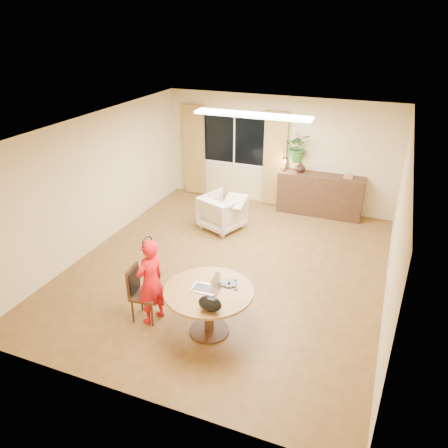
% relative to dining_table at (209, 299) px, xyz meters
% --- Properties ---
extents(floor, '(6.50, 6.50, 0.00)m').
position_rel_dining_table_xyz_m(floor, '(-0.39, 1.79, -0.57)').
color(floor, brown).
rests_on(floor, ground).
extents(ceiling, '(6.50, 6.50, 0.00)m').
position_rel_dining_table_xyz_m(ceiling, '(-0.39, 1.79, 2.03)').
color(ceiling, white).
rests_on(ceiling, wall_back).
extents(wall_back, '(5.50, 0.00, 5.50)m').
position_rel_dining_table_xyz_m(wall_back, '(-0.39, 5.04, 0.73)').
color(wall_back, beige).
rests_on(wall_back, floor).
extents(wall_left, '(0.00, 6.50, 6.50)m').
position_rel_dining_table_xyz_m(wall_left, '(-3.14, 1.79, 0.73)').
color(wall_left, beige).
rests_on(wall_left, floor).
extents(wall_right, '(0.00, 6.50, 6.50)m').
position_rel_dining_table_xyz_m(wall_right, '(2.36, 1.79, 0.73)').
color(wall_right, beige).
rests_on(wall_right, floor).
extents(window, '(1.70, 0.03, 1.30)m').
position_rel_dining_table_xyz_m(window, '(-1.49, 5.02, 0.93)').
color(window, white).
rests_on(window, wall_back).
extents(curtain_left, '(0.55, 0.08, 2.25)m').
position_rel_dining_table_xyz_m(curtain_left, '(-2.54, 4.94, 0.57)').
color(curtain_left, olive).
rests_on(curtain_left, wall_back).
extents(curtain_right, '(0.55, 0.08, 2.25)m').
position_rel_dining_table_xyz_m(curtain_right, '(-0.44, 4.94, 0.57)').
color(curtain_right, olive).
rests_on(curtain_right, wall_back).
extents(ceiling_panel, '(2.20, 0.35, 0.05)m').
position_rel_dining_table_xyz_m(ceiling_panel, '(-0.39, 2.99, 1.99)').
color(ceiling_panel, white).
rests_on(ceiling_panel, ceiling).
extents(dining_table, '(1.28, 1.28, 0.73)m').
position_rel_dining_table_xyz_m(dining_table, '(0.00, 0.00, 0.00)').
color(dining_table, brown).
rests_on(dining_table, floor).
extents(dining_chair, '(0.47, 0.43, 0.89)m').
position_rel_dining_table_xyz_m(dining_chair, '(-1.01, -0.06, -0.13)').
color(dining_chair, black).
rests_on(dining_chair, floor).
extents(child, '(0.58, 0.47, 1.37)m').
position_rel_dining_table_xyz_m(child, '(-0.91, -0.06, 0.11)').
color(child, red).
rests_on(child, floor).
extents(laptop, '(0.39, 0.26, 0.26)m').
position_rel_dining_table_xyz_m(laptop, '(-0.06, 0.00, 0.28)').
color(laptop, '#B7B7BC').
rests_on(laptop, dining_table).
extents(tumbler, '(0.09, 0.09, 0.12)m').
position_rel_dining_table_xyz_m(tumbler, '(0.02, 0.28, 0.21)').
color(tumbler, white).
rests_on(tumbler, dining_table).
extents(wine_glass, '(0.08, 0.08, 0.20)m').
position_rel_dining_table_xyz_m(wine_glass, '(0.35, 0.15, 0.25)').
color(wine_glass, white).
rests_on(wine_glass, dining_table).
extents(pot_lid, '(0.24, 0.24, 0.04)m').
position_rel_dining_table_xyz_m(pot_lid, '(0.21, 0.25, 0.17)').
color(pot_lid, white).
rests_on(pot_lid, dining_table).
extents(handbag, '(0.36, 0.24, 0.22)m').
position_rel_dining_table_xyz_m(handbag, '(0.21, -0.43, 0.26)').
color(handbag, black).
rests_on(handbag, dining_table).
extents(armchair, '(1.05, 1.06, 0.75)m').
position_rel_dining_table_xyz_m(armchair, '(-1.11, 3.28, -0.20)').
color(armchair, beige).
rests_on(armchair, floor).
extents(throw, '(0.45, 0.55, 0.03)m').
position_rel_dining_table_xyz_m(throw, '(-0.82, 3.26, 0.20)').
color(throw, beige).
rests_on(throw, armchair).
extents(sideboard, '(1.92, 0.47, 0.96)m').
position_rel_dining_table_xyz_m(sideboard, '(0.70, 4.80, -0.09)').
color(sideboard, black).
rests_on(sideboard, floor).
extents(vase, '(0.28, 0.28, 0.25)m').
position_rel_dining_table_xyz_m(vase, '(0.20, 4.80, 0.51)').
color(vase, black).
rests_on(vase, sideboard).
extents(bouquet, '(0.67, 0.60, 0.66)m').
position_rel_dining_table_xyz_m(bouquet, '(0.11, 4.80, 0.97)').
color(bouquet, '#2D5D23').
rests_on(bouquet, vase).
extents(book_stack, '(0.23, 0.18, 0.09)m').
position_rel_dining_table_xyz_m(book_stack, '(1.28, 4.80, 0.43)').
color(book_stack, '#885B45').
rests_on(book_stack, sideboard).
extents(desk_lamp, '(0.14, 0.14, 0.34)m').
position_rel_dining_table_xyz_m(desk_lamp, '(-0.15, 4.75, 0.56)').
color(desk_lamp, black).
rests_on(desk_lamp, sideboard).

